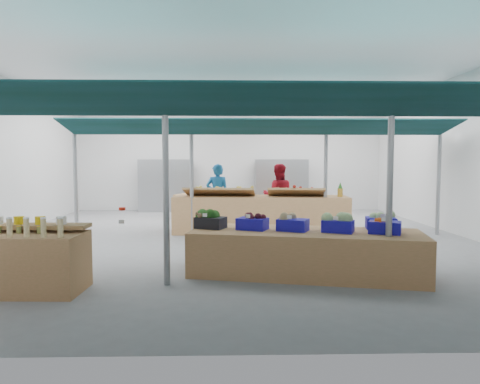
% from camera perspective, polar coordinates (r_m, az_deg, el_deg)
% --- Properties ---
extents(floor, '(13.00, 13.00, 0.00)m').
position_cam_1_polar(floor, '(10.80, -1.30, -6.25)').
color(floor, slate).
rests_on(floor, ground).
extents(hall, '(13.00, 13.00, 13.00)m').
position_cam_1_polar(hall, '(12.09, -1.33, 7.43)').
color(hall, silver).
rests_on(hall, ground).
extents(pole_grid, '(10.00, 4.60, 3.00)m').
position_cam_1_polar(pole_grid, '(8.91, 3.53, 3.29)').
color(pole_grid, gray).
rests_on(pole_grid, floor).
extents(awnings, '(9.50, 7.08, 0.30)m').
position_cam_1_polar(awnings, '(8.95, 3.55, 9.50)').
color(awnings, '#0A2C29').
rests_on(awnings, pole_grid).
extents(back_shelving_left, '(2.00, 0.50, 2.00)m').
position_cam_1_polar(back_shelving_left, '(16.84, -9.88, 0.81)').
color(back_shelving_left, '#B23F33').
rests_on(back_shelving_left, floor).
extents(back_shelving_right, '(2.00, 0.50, 2.00)m').
position_cam_1_polar(back_shelving_right, '(16.77, 5.51, 0.83)').
color(back_shelving_right, '#B23F33').
rests_on(back_shelving_right, floor).
extents(bottle_shelf, '(1.99, 1.23, 1.15)m').
position_cam_1_polar(bottle_shelf, '(7.21, -27.58, -8.07)').
color(bottle_shelf, olive).
rests_on(bottle_shelf, floor).
extents(veg_counter, '(4.05, 2.07, 0.75)m').
position_cam_1_polar(veg_counter, '(7.45, 8.70, -8.02)').
color(veg_counter, olive).
rests_on(veg_counter, floor).
extents(fruit_counter, '(4.74, 1.41, 1.00)m').
position_cam_1_polar(fruit_counter, '(11.64, 2.76, -3.01)').
color(fruit_counter, olive).
rests_on(fruit_counter, floor).
extents(far_counter, '(4.59, 2.36, 0.82)m').
position_cam_1_polar(far_counter, '(14.21, 0.13, -2.11)').
color(far_counter, olive).
rests_on(far_counter, floor).
extents(crate_stack, '(0.56, 0.48, 0.56)m').
position_cam_1_polar(crate_stack, '(8.14, 17.89, -7.83)').
color(crate_stack, '#140E9C').
rests_on(crate_stack, floor).
extents(vendor_left, '(0.71, 0.49, 1.87)m').
position_cam_1_polar(vendor_left, '(12.67, -3.01, -0.47)').
color(vendor_left, '#175D9B').
rests_on(vendor_left, floor).
extents(vendor_right, '(0.95, 0.76, 1.87)m').
position_cam_1_polar(vendor_right, '(12.74, 5.11, -0.45)').
color(vendor_right, '#A51423').
rests_on(vendor_right, floor).
extents(crate_broccoli, '(0.60, 0.52, 0.35)m').
position_cam_1_polar(crate_broccoli, '(7.59, -3.95, -3.66)').
color(crate_broccoli, black).
rests_on(crate_broccoli, veg_counter).
extents(crate_beets, '(0.60, 0.52, 0.29)m').
position_cam_1_polar(crate_beets, '(7.44, 1.68, -4.00)').
color(crate_beets, '#140E9C').
rests_on(crate_beets, veg_counter).
extents(crate_celeriac, '(0.60, 0.52, 0.31)m').
position_cam_1_polar(crate_celeriac, '(7.36, 7.06, -4.02)').
color(crate_celeriac, '#140E9C').
rests_on(crate_celeriac, veg_counter).
extents(crate_cabbage, '(0.60, 0.52, 0.35)m').
position_cam_1_polar(crate_cabbage, '(7.36, 12.94, -3.99)').
color(crate_cabbage, '#140E9C').
rests_on(crate_cabbage, veg_counter).
extents(crate_carrots, '(0.60, 0.52, 0.29)m').
position_cam_1_polar(crate_carrots, '(7.43, 18.75, -4.39)').
color(crate_carrots, '#140E9C').
rests_on(crate_carrots, veg_counter).
extents(sparrow, '(0.12, 0.09, 0.11)m').
position_cam_1_polar(sparrow, '(7.50, -5.47, -3.07)').
color(sparrow, brown).
rests_on(sparrow, crate_broccoli).
extents(pole_ribbon, '(0.12, 0.12, 0.28)m').
position_cam_1_polar(pole_ribbon, '(7.81, -15.45, -2.33)').
color(pole_ribbon, red).
rests_on(pole_ribbon, pole_grid).
extents(apple_heap_yellow, '(1.97, 0.94, 0.27)m').
position_cam_1_polar(apple_heap_yellow, '(11.51, -2.77, 0.24)').
color(apple_heap_yellow, '#997247').
rests_on(apple_heap_yellow, fruit_counter).
extents(apple_heap_red, '(1.58, 0.88, 0.27)m').
position_cam_1_polar(apple_heap_red, '(11.51, 7.49, 0.21)').
color(apple_heap_red, '#997247').
rests_on(apple_heap_red, fruit_counter).
extents(pineapple, '(0.14, 0.14, 0.39)m').
position_cam_1_polar(pineapple, '(11.68, 13.21, 0.27)').
color(pineapple, '#8C6019').
rests_on(pineapple, fruit_counter).
extents(crate_extra, '(0.56, 0.45, 0.32)m').
position_cam_1_polar(crate_extra, '(7.90, 18.27, -3.63)').
color(crate_extra, '#140E9C').
rests_on(crate_extra, veg_counter).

